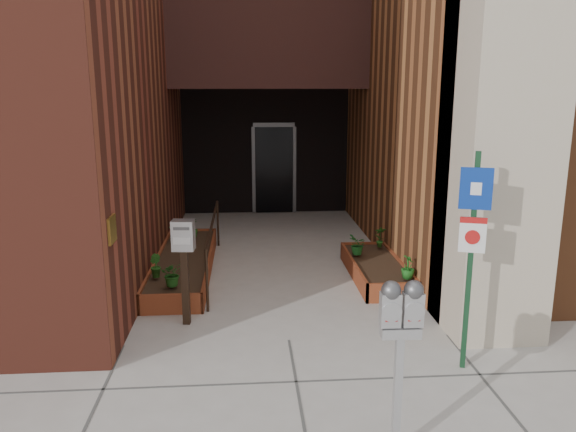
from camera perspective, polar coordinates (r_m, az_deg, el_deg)
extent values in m
plane|color=#9E9991|center=(7.07, 0.08, -12.52)|extent=(80.00, 80.00, 0.00)
cube|color=brown|center=(15.11, 22.49, 19.52)|extent=(8.00, 13.70, 10.00)
cube|color=#BCAB90|center=(7.28, 20.50, 5.52)|extent=(1.10, 1.20, 4.40)
cube|color=black|center=(12.40, -2.16, 17.43)|extent=(4.20, 2.00, 2.00)
cube|color=black|center=(13.85, -2.30, 6.61)|extent=(4.00, 0.30, 3.00)
cube|color=black|center=(13.74, -1.42, 4.67)|extent=(0.90, 0.06, 2.10)
cube|color=#B79338|center=(6.52, -17.49, -1.32)|extent=(0.04, 0.30, 0.30)
cube|color=brown|center=(7.90, -11.86, -8.77)|extent=(0.90, 0.04, 0.30)
cube|color=brown|center=(11.27, -9.59, -2.06)|extent=(0.90, 0.04, 0.30)
cube|color=brown|center=(9.63, -13.08, -4.84)|extent=(0.04, 3.60, 0.30)
cube|color=brown|center=(9.53, -7.94, -4.80)|extent=(0.04, 3.60, 0.30)
cube|color=black|center=(9.57, -10.52, -4.94)|extent=(0.82, 3.52, 0.26)
cube|color=brown|center=(8.29, 10.66, -7.67)|extent=(0.80, 0.04, 0.30)
cube|color=brown|center=(10.28, 7.59, -3.46)|extent=(0.80, 0.04, 0.30)
cube|color=brown|center=(9.20, 6.64, -5.43)|extent=(0.04, 2.20, 0.30)
cube|color=brown|center=(9.37, 11.23, -5.25)|extent=(0.04, 2.20, 0.30)
cube|color=black|center=(9.28, 8.95, -5.46)|extent=(0.72, 2.12, 0.26)
cylinder|color=black|center=(7.82, -8.24, -6.51)|extent=(0.04, 0.04, 0.90)
cylinder|color=black|center=(10.98, -7.14, -0.75)|extent=(0.04, 0.04, 0.90)
cylinder|color=black|center=(9.28, -7.67, -0.60)|extent=(0.04, 3.30, 0.04)
cube|color=#ACACAE|center=(4.97, 11.04, -17.55)|extent=(0.07, 0.07, 1.08)
cube|color=#ACACAE|center=(4.71, 11.35, -11.45)|extent=(0.33, 0.14, 0.09)
cube|color=#ACACAE|center=(4.61, 10.35, -9.33)|extent=(0.16, 0.11, 0.28)
sphere|color=#59595B|center=(4.55, 10.43, -7.45)|extent=(0.16, 0.16, 0.16)
cube|color=white|center=(4.55, 10.52, -9.34)|extent=(0.10, 0.01, 0.05)
cube|color=#B21414|center=(4.59, 10.48, -10.34)|extent=(0.10, 0.01, 0.03)
cube|color=#ACACAE|center=(4.66, 12.57, -9.21)|extent=(0.16, 0.11, 0.28)
sphere|color=#59595B|center=(4.60, 12.67, -7.35)|extent=(0.16, 0.16, 0.16)
cube|color=white|center=(4.60, 12.77, -9.22)|extent=(0.10, 0.01, 0.05)
cube|color=#B21414|center=(4.63, 12.71, -10.21)|extent=(0.10, 0.01, 0.03)
cube|color=#153A21|center=(6.31, 18.00, -4.64)|extent=(0.07, 0.07, 2.41)
cube|color=navy|center=(6.09, 18.56, 2.65)|extent=(0.32, 0.12, 0.44)
cube|color=white|center=(6.08, 18.57, 2.64)|extent=(0.11, 0.05, 0.13)
cube|color=white|center=(6.19, 18.24, -1.83)|extent=(0.27, 0.11, 0.38)
cube|color=#B21414|center=(6.15, 18.34, -0.42)|extent=(0.26, 0.10, 0.07)
cylinder|color=#B21414|center=(6.18, 18.23, -2.06)|extent=(0.15, 0.06, 0.15)
cube|color=black|center=(7.46, -10.37, -7.09)|extent=(0.10, 0.10, 1.02)
cube|color=#BAB9BC|center=(7.25, -10.60, -1.93)|extent=(0.29, 0.23, 0.39)
cube|color=#59595B|center=(7.12, -10.80, -1.28)|extent=(0.20, 0.03, 0.04)
cube|color=white|center=(7.16, -10.74, -2.50)|extent=(0.22, 0.03, 0.09)
imported|color=#1C4F16|center=(8.09, -11.64, -5.77)|extent=(0.38, 0.38, 0.35)
imported|color=#215418|center=(8.52, -13.36, -4.94)|extent=(0.26, 0.26, 0.34)
imported|color=#205317|center=(10.59, -9.67, -1.21)|extent=(0.28, 0.28, 0.35)
imported|color=#24621C|center=(10.43, -11.57, -1.52)|extent=(0.25, 0.25, 0.35)
imported|color=#1D621C|center=(8.41, 12.09, -5.08)|extent=(0.22, 0.22, 0.35)
imported|color=#23601B|center=(9.93, 9.35, -2.09)|extent=(0.20, 0.20, 0.37)
imported|color=#1A5D20|center=(9.43, 7.09, -2.90)|extent=(0.33, 0.33, 0.35)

